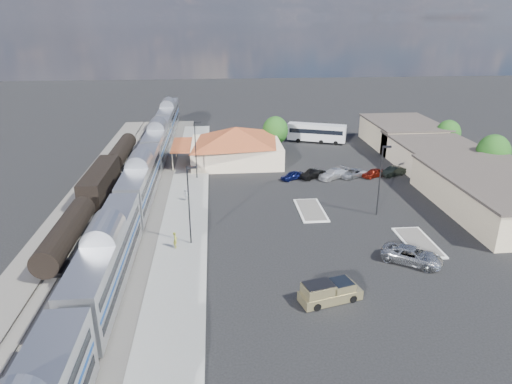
{
  "coord_description": "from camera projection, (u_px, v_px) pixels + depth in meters",
  "views": [
    {
      "loc": [
        -7.97,
        -51.21,
        23.28
      ],
      "look_at": [
        -3.1,
        2.1,
        2.8
      ],
      "focal_mm": 32.0,
      "sensor_mm": 36.0,
      "label": 1
    }
  ],
  "objects": [
    {
      "name": "tree_east_c",
      "position": [
        448.0,
        133.0,
        82.36
      ],
      "size": [
        4.41,
        4.41,
        6.21
      ],
      "color": "#382314",
      "rests_on": "ground"
    },
    {
      "name": "passenger_train",
      "position": [
        141.0,
        182.0,
        60.47
      ],
      "size": [
        3.0,
        104.0,
        5.55
      ],
      "color": "silver",
      "rests_on": "ground"
    },
    {
      "name": "parked_car_d",
      "position": [
        353.0,
        173.0,
        71.02
      ],
      "size": [
        5.16,
        4.06,
        1.3
      ],
      "primitive_type": "imported",
      "rotation": [
        0.0,
        0.0,
        -1.1
      ],
      "color": "#93969B",
      "rests_on": "ground"
    },
    {
      "name": "parked_car_a",
      "position": [
        292.0,
        176.0,
        69.93
      ],
      "size": [
        4.1,
        3.04,
        1.3
      ],
      "primitive_type": "imported",
      "rotation": [
        0.0,
        0.0,
        -1.12
      ],
      "color": "#0E1446",
      "rests_on": "ground"
    },
    {
      "name": "parked_car_c",
      "position": [
        333.0,
        174.0,
        70.43
      ],
      "size": [
        5.57,
        4.44,
        1.51
      ],
      "primitive_type": "imported",
      "rotation": [
        0.0,
        0.0,
        -1.05
      ],
      "color": "silver",
      "rests_on": "ground"
    },
    {
      "name": "person_b",
      "position": [
        185.0,
        195.0,
        61.41
      ],
      "size": [
        0.7,
        0.85,
        1.6
      ],
      "primitive_type": "imported",
      "rotation": [
        0.0,
        0.0,
        -1.69
      ],
      "color": "white",
      "rests_on": "platform"
    },
    {
      "name": "coach_bus",
      "position": [
        317.0,
        132.0,
        90.38
      ],
      "size": [
        11.55,
        6.34,
        3.66
      ],
      "rotation": [
        0.0,
        0.0,
        1.21
      ],
      "color": "white",
      "rests_on": "ground"
    },
    {
      "name": "tree_east_b",
      "position": [
        493.0,
        152.0,
        69.17
      ],
      "size": [
        4.94,
        4.94,
        6.96
      ],
      "color": "#382314",
      "rests_on": "ground"
    },
    {
      "name": "railbed",
      "position": [
        122.0,
        200.0,
        62.26
      ],
      "size": [
        16.0,
        100.0,
        0.12
      ],
      "primitive_type": "cube",
      "color": "#4C4944",
      "rests_on": "ground"
    },
    {
      "name": "platform",
      "position": [
        187.0,
        203.0,
        61.15
      ],
      "size": [
        5.5,
        92.0,
        0.18
      ],
      "primitive_type": "cube",
      "color": "gray",
      "rests_on": "ground"
    },
    {
      "name": "ground",
      "position": [
        282.0,
        218.0,
        56.63
      ],
      "size": [
        280.0,
        280.0,
        0.0
      ],
      "primitive_type": "plane",
      "color": "black",
      "rests_on": "ground"
    },
    {
      "name": "parked_car_e",
      "position": [
        373.0,
        173.0,
        71.01
      ],
      "size": [
        4.23,
        3.08,
        1.34
      ],
      "primitive_type": "imported",
      "rotation": [
        0.0,
        0.0,
        -1.14
      ],
      "color": "maroon",
      "rests_on": "ground"
    },
    {
      "name": "lamp_plat_s",
      "position": [
        190.0,
        199.0,
        48.21
      ],
      "size": [
        1.08,
        0.25,
        9.0
      ],
      "color": "black",
      "rests_on": "ground"
    },
    {
      "name": "freight_cars",
      "position": [
        100.0,
        183.0,
        62.96
      ],
      "size": [
        2.8,
        46.0,
        4.0
      ],
      "color": "black",
      "rests_on": "ground"
    },
    {
      "name": "traffic_island_north",
      "position": [
        418.0,
        242.0,
        50.34
      ],
      "size": [
        3.3,
        7.5,
        0.21
      ],
      "color": "silver",
      "rests_on": "ground"
    },
    {
      "name": "parked_car_f",
      "position": [
        393.0,
        171.0,
        71.54
      ],
      "size": [
        4.66,
        3.32,
        1.46
      ],
      "primitive_type": "imported",
      "rotation": [
        0.0,
        0.0,
        -1.12
      ],
      "color": "black",
      "rests_on": "ground"
    },
    {
      "name": "parked_car_b",
      "position": [
        312.0,
        174.0,
        70.45
      ],
      "size": [
        4.47,
        3.58,
        1.43
      ],
      "primitive_type": "imported",
      "rotation": [
        0.0,
        0.0,
        -1.01
      ],
      "color": "black",
      "rests_on": "ground"
    },
    {
      "name": "station_depot",
      "position": [
        236.0,
        145.0,
        77.44
      ],
      "size": [
        18.35,
        12.24,
        6.2
      ],
      "color": "beige",
      "rests_on": "ground"
    },
    {
      "name": "lamp_plat_n",
      "position": [
        196.0,
        145.0,
        68.67
      ],
      "size": [
        1.08,
        0.25,
        9.0
      ],
      "color": "black",
      "rests_on": "ground"
    },
    {
      "name": "pickup_truck",
      "position": [
        330.0,
        292.0,
        39.8
      ],
      "size": [
        5.79,
        3.33,
        1.89
      ],
      "rotation": [
        0.0,
        0.0,
        1.83
      ],
      "color": "tan",
      "rests_on": "ground"
    },
    {
      "name": "suv",
      "position": [
        412.0,
        255.0,
        46.04
      ],
      "size": [
        6.56,
        5.73,
        1.68
      ],
      "primitive_type": "imported",
      "rotation": [
        0.0,
        0.0,
        0.97
      ],
      "color": "#A0A3A7",
      "rests_on": "ground"
    },
    {
      "name": "buildings_east",
      "position": [
        446.0,
        161.0,
        71.48
      ],
      "size": [
        14.4,
        51.4,
        4.8
      ],
      "color": "#C6B28C",
      "rests_on": "ground"
    },
    {
      "name": "person_a",
      "position": [
        175.0,
        240.0,
        48.73
      ],
      "size": [
        0.46,
        0.68,
        1.81
      ],
      "primitive_type": "imported",
      "rotation": [
        0.0,
        0.0,
        1.53
      ],
      "color": "gold",
      "rests_on": "platform"
    },
    {
      "name": "lamp_lot",
      "position": [
        381.0,
        175.0,
        55.75
      ],
      "size": [
        1.08,
        0.25,
        9.0
      ],
      "color": "black",
      "rests_on": "ground"
    },
    {
      "name": "tree_depot",
      "position": [
        275.0,
        130.0,
        83.35
      ],
      "size": [
        4.71,
        4.71,
        6.63
      ],
      "color": "#382314",
      "rests_on": "ground"
    },
    {
      "name": "traffic_island_south",
      "position": [
        311.0,
        210.0,
        58.79
      ],
      "size": [
        3.3,
        7.5,
        0.21
      ],
      "color": "silver",
      "rests_on": "ground"
    }
  ]
}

